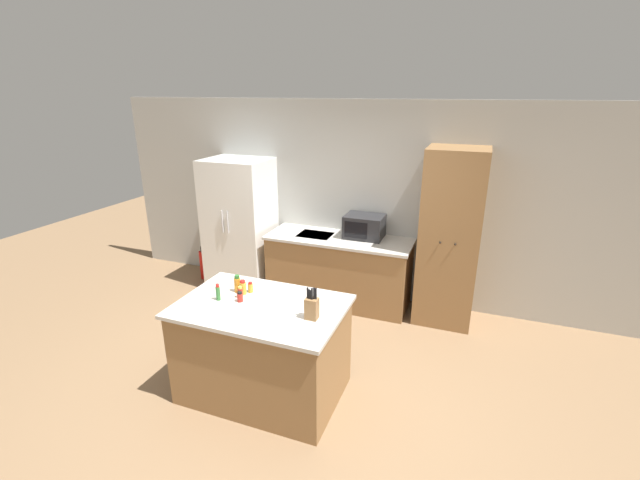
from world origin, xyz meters
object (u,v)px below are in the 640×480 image
(spice_bottle_amber_oil, at_px, (237,284))
(spice_bottle_pale_salt, at_px, (250,287))
(pantry_cabinet, at_px, (450,238))
(microwave, at_px, (364,226))
(spice_bottle_tall_dark, at_px, (240,293))
(fire_extinguisher, at_px, (204,264))
(knife_block, at_px, (312,307))
(spice_bottle_short_red, at_px, (243,288))
(spice_bottle_orange_cap, at_px, (240,297))
(spice_bottle_green_herb, at_px, (218,293))
(refrigerator, at_px, (240,225))

(spice_bottle_amber_oil, distance_m, spice_bottle_pale_salt, 0.13)
(pantry_cabinet, bearing_deg, spice_bottle_pale_salt, -131.61)
(microwave, bearing_deg, spice_bottle_pale_salt, -106.23)
(microwave, bearing_deg, spice_bottle_tall_dark, -105.93)
(spice_bottle_amber_oil, height_order, fire_extinguisher, spice_bottle_amber_oil)
(knife_block, relative_size, spice_bottle_short_red, 2.05)
(spice_bottle_pale_salt, bearing_deg, spice_bottle_orange_cap, -88.22)
(spice_bottle_short_red, distance_m, spice_bottle_green_herb, 0.24)
(refrigerator, xyz_separation_m, spice_bottle_tall_dark, (1.16, -1.93, 0.05))
(pantry_cabinet, xyz_separation_m, spice_bottle_tall_dark, (-1.66, -1.97, -0.09))
(spice_bottle_amber_oil, xyz_separation_m, spice_bottle_green_herb, (-0.07, -0.21, -0.00))
(microwave, distance_m, knife_block, 2.19)
(spice_bottle_green_herb, xyz_separation_m, spice_bottle_pale_salt, (0.19, 0.24, -0.03))
(spice_bottle_pale_salt, bearing_deg, spice_bottle_green_herb, -128.52)
(spice_bottle_tall_dark, xyz_separation_m, spice_bottle_pale_salt, (0.03, 0.13, -0.01))
(microwave, height_order, spice_bottle_short_red, microwave)
(spice_bottle_tall_dark, bearing_deg, refrigerator, 121.02)
(microwave, distance_m, fire_extinguisher, 2.56)
(pantry_cabinet, relative_size, spice_bottle_pale_salt, 20.84)
(refrigerator, relative_size, spice_bottle_pale_salt, 18.13)
(spice_bottle_short_red, xyz_separation_m, spice_bottle_pale_salt, (0.05, 0.06, -0.02))
(spice_bottle_tall_dark, bearing_deg, pantry_cabinet, 49.92)
(microwave, relative_size, spice_bottle_orange_cap, 5.24)
(microwave, relative_size, spice_bottle_tall_dark, 4.31)
(spice_bottle_amber_oil, bearing_deg, spice_bottle_tall_dark, -48.26)
(spice_bottle_amber_oil, relative_size, spice_bottle_green_herb, 1.06)
(spice_bottle_amber_oil, height_order, spice_bottle_pale_salt, spice_bottle_amber_oil)
(spice_bottle_short_red, height_order, fire_extinguisher, spice_bottle_short_red)
(refrigerator, xyz_separation_m, spice_bottle_orange_cap, (1.19, -1.99, 0.04))
(pantry_cabinet, distance_m, fire_extinguisher, 3.58)
(microwave, height_order, knife_block, knife_block)
(refrigerator, bearing_deg, spice_bottle_green_herb, -63.95)
(fire_extinguisher, bearing_deg, pantry_cabinet, 0.95)
(spice_bottle_pale_salt, xyz_separation_m, fire_extinguisher, (-1.86, 1.78, -0.74))
(spice_bottle_orange_cap, distance_m, fire_extinguisher, 2.81)
(knife_block, relative_size, fire_extinguisher, 0.56)
(spice_bottle_tall_dark, relative_size, fire_extinguisher, 0.22)
(refrigerator, relative_size, spice_bottle_tall_dark, 16.14)
(refrigerator, bearing_deg, spice_bottle_amber_oil, -59.67)
(fire_extinguisher, bearing_deg, spice_bottle_green_herb, -50.51)
(refrigerator, bearing_deg, knife_block, -47.04)
(refrigerator, xyz_separation_m, spice_bottle_green_herb, (1.00, -2.04, 0.07))
(pantry_cabinet, height_order, spice_bottle_amber_oil, pantry_cabinet)
(refrigerator, distance_m, spice_bottle_orange_cap, 2.32)
(refrigerator, xyz_separation_m, spice_bottle_short_red, (1.14, -1.85, 0.06))
(spice_bottle_green_herb, distance_m, spice_bottle_orange_cap, 0.21)
(microwave, xyz_separation_m, spice_bottle_pale_salt, (-0.56, -1.94, -0.09))
(knife_block, xyz_separation_m, spice_bottle_amber_oil, (-0.83, 0.22, -0.03))
(knife_block, relative_size, spice_bottle_amber_oil, 1.71)
(spice_bottle_tall_dark, distance_m, spice_bottle_pale_salt, 0.14)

